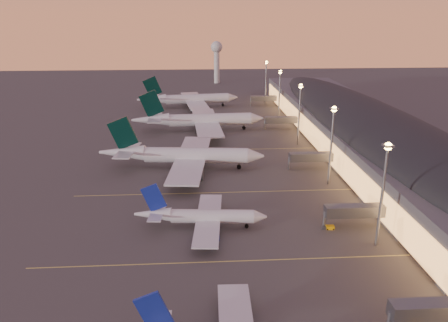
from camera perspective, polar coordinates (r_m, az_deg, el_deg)
ground at (r=105.62m, az=0.49°, el=-11.55°), size 700.00×700.00×0.00m
airliner_narrow_north at (r=114.39m, az=-3.05°, el=-7.24°), size 34.62×31.02×12.36m
airliner_wide_near at (r=157.10m, az=-5.54°, el=0.74°), size 59.54×54.54×19.04m
airliner_wide_mid at (r=207.66m, az=-3.30°, el=5.34°), size 62.49×56.93×20.00m
airliner_wide_far at (r=260.95m, az=-4.65°, el=8.04°), size 59.72×54.85×19.11m
terminal_building at (r=182.69m, az=18.54°, el=3.69°), size 56.35×255.00×17.46m
light_masts at (r=165.56m, az=11.44°, el=5.94°), size 2.20×217.20×25.90m
radar_tower at (r=352.71m, az=-0.96°, el=13.67°), size 9.00×9.00×32.50m
lane_markings at (r=141.52m, az=-0.68°, el=-3.35°), size 90.00×180.36×0.00m
baggage_tug_c at (r=117.89m, az=13.49°, el=-8.44°), size 3.27×1.54×0.96m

